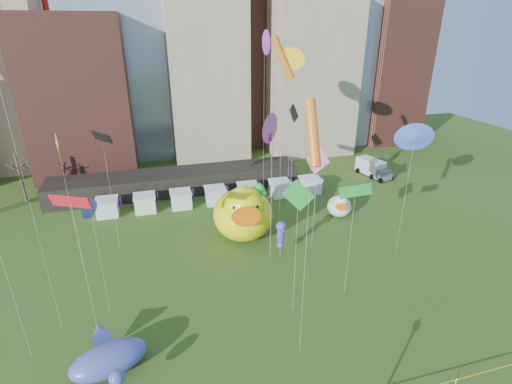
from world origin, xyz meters
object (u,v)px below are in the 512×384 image
object	(u,v)px
box_truck	(373,168)
whale_inflatable	(108,357)
seahorse_green	(257,199)
seahorse_purple	(281,233)
big_duck	(243,213)
small_duck	(340,206)

from	to	relation	value
box_truck	whale_inflatable	bearing A→B (deg)	-155.65
seahorse_green	seahorse_purple	world-z (taller)	seahorse_green
big_duck	whale_inflatable	size ratio (longest dim) A/B	1.44
seahorse_purple	box_truck	bearing A→B (deg)	47.27
seahorse_purple	box_truck	xyz separation A→B (m)	(23.76, 19.97, -1.65)
big_duck	whale_inflatable	xyz separation A→B (m)	(-14.55, -16.32, -2.35)
box_truck	seahorse_purple	bearing A→B (deg)	-152.60
big_duck	box_truck	distance (m)	30.64
small_duck	seahorse_purple	bearing A→B (deg)	-123.69
small_duck	seahorse_purple	size ratio (longest dim) A/B	1.10
seahorse_green	box_truck	xyz separation A→B (m)	(25.22, 15.63, -4.03)
box_truck	seahorse_green	bearing A→B (deg)	-160.86
small_duck	seahorse_purple	distance (m)	13.37
small_duck	whale_inflatable	world-z (taller)	small_duck
big_duck	small_duck	distance (m)	14.33
big_duck	whale_inflatable	distance (m)	21.99
seahorse_purple	whale_inflatable	xyz separation A→B (m)	(-17.55, -11.15, -1.94)
small_duck	seahorse_green	xyz separation A→B (m)	(-12.49, -3.06, 3.89)
big_duck	small_duck	world-z (taller)	big_duck
small_duck	seahorse_green	size ratio (longest dim) A/B	0.66
big_duck	whale_inflatable	world-z (taller)	big_duck
whale_inflatable	box_truck	size ratio (longest dim) A/B	1.05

